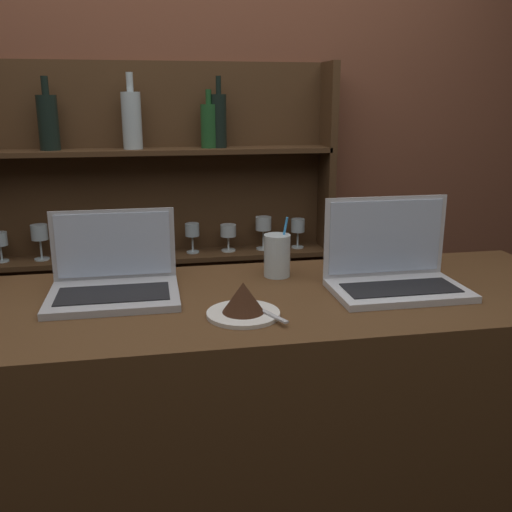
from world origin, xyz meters
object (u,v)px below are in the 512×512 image
object	(u,v)px
cake_plate	(243,302)
water_glass	(277,255)
laptop_far	(393,269)
laptop_near	(114,279)

from	to	relation	value
cake_plate	water_glass	distance (m)	0.33
laptop_far	water_glass	size ratio (longest dim) A/B	2.01
water_glass	cake_plate	bearing A→B (deg)	-116.50
laptop_far	water_glass	bearing A→B (deg)	148.51
cake_plate	laptop_far	bearing A→B (deg)	16.00
laptop_near	laptop_far	xyz separation A→B (m)	(0.73, -0.09, 0.01)
laptop_near	water_glass	distance (m)	0.46
cake_plate	water_glass	bearing A→B (deg)	63.50
laptop_near	cake_plate	world-z (taller)	laptop_near
laptop_far	water_glass	distance (m)	0.33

